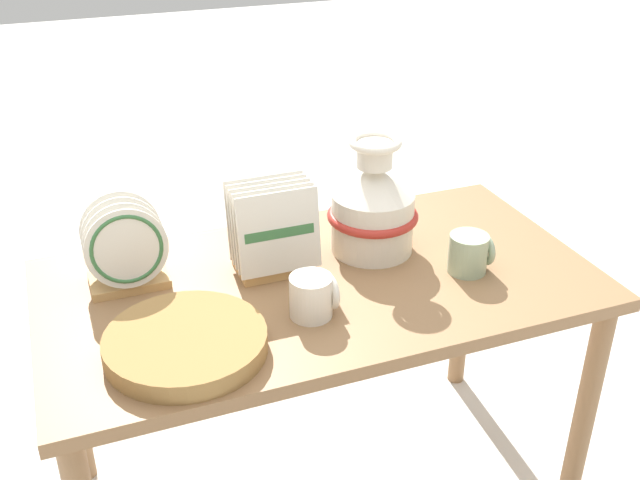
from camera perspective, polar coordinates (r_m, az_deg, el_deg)
The scene contains 7 objects.
display_table at distance 1.90m, azimuth -0.00°, elevation -5.32°, with size 1.36×0.72×0.72m.
ceramic_vase at distance 1.94m, azimuth 4.06°, elevation 2.61°, with size 0.24×0.24×0.31m.
dish_rack_round_plates at distance 1.85m, azimuth -14.59°, elevation -0.90°, with size 0.19×0.14×0.22m.
dish_rack_square_plates at distance 1.86m, azimuth -3.60°, elevation 0.40°, with size 0.21×0.14×0.23m.
wicker_charger_stack at distance 1.62m, azimuth -10.19°, elevation -7.73°, with size 0.35×0.35×0.04m.
mug_cream_glaze at distance 1.70m, azimuth -0.53°, elevation -4.28°, with size 0.11×0.10×0.10m.
mug_sage_glaze at distance 1.91m, azimuth 11.34°, elevation -0.98°, with size 0.11×0.10×0.10m.
Camera 1 is at (-0.57, -1.48, 1.69)m, focal length 42.00 mm.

